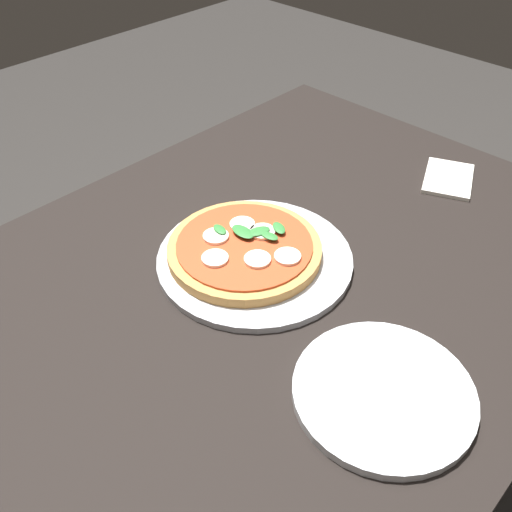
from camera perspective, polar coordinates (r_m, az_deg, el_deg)
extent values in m
plane|color=#2D2B28|center=(1.53, 1.12, -23.14)|extent=(6.00, 6.00, 0.00)
cube|color=black|center=(0.93, 1.69, -2.61)|extent=(1.20, 0.87, 0.04)
cube|color=black|center=(1.65, 4.43, 2.55)|extent=(0.07, 0.07, 0.71)
cylinder|color=silver|center=(0.94, 0.00, -0.19)|extent=(0.32, 0.32, 0.01)
cylinder|color=tan|center=(0.93, -1.16, 0.66)|extent=(0.25, 0.25, 0.02)
cylinder|color=#CC4723|center=(0.92, -1.17, 1.18)|extent=(0.22, 0.22, 0.00)
cylinder|color=white|center=(0.89, -4.15, -0.23)|extent=(0.04, 0.04, 0.00)
cylinder|color=white|center=(0.89, 0.15, -0.33)|extent=(0.04, 0.04, 0.00)
cylinder|color=white|center=(0.89, 3.20, -0.04)|extent=(0.04, 0.04, 0.00)
cylinder|color=white|center=(0.94, 0.65, 2.48)|extent=(0.04, 0.04, 0.00)
cylinder|color=white|center=(0.96, -1.39, 3.19)|extent=(0.04, 0.04, 0.00)
cylinder|color=white|center=(0.93, -4.07, 2.01)|extent=(0.04, 0.04, 0.00)
ellipsoid|color=#337F38|center=(0.93, -1.34, 2.48)|extent=(0.03, 0.05, 0.00)
ellipsoid|color=#337F38|center=(0.94, -3.67, 2.71)|extent=(0.02, 0.03, 0.00)
ellipsoid|color=#337F38|center=(0.93, 1.38, 2.04)|extent=(0.02, 0.03, 0.00)
ellipsoid|color=#337F38|center=(0.93, 0.26, 2.51)|extent=(0.05, 0.03, 0.00)
ellipsoid|color=#337F38|center=(0.94, 2.32, 2.86)|extent=(0.03, 0.04, 0.00)
cylinder|color=white|center=(0.77, 12.71, -13.28)|extent=(0.24, 0.24, 0.01)
cube|color=white|center=(1.20, 18.79, 7.39)|extent=(0.16, 0.14, 0.01)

